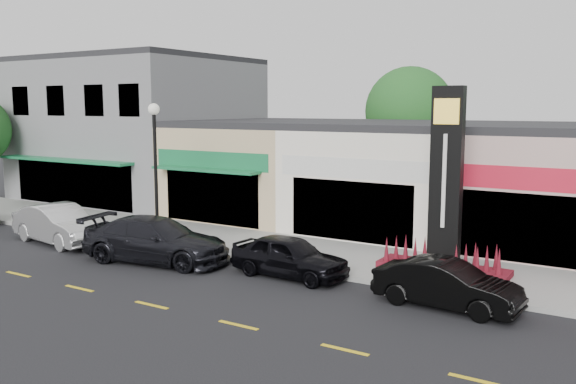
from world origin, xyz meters
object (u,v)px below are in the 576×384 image
Objects in this scene: car_white_van at (59,224)px; car_dark_sedan at (156,240)px; lamp_west_near at (155,159)px; car_black_sedan at (289,256)px; pylon_sign at (445,207)px; car_black_conv at (447,284)px.

car_white_van is 0.87× the size of car_dark_sedan.
lamp_west_near is 4.90m from car_white_van.
car_dark_sedan is at bearing 102.65° from car_black_sedan.
car_dark_sedan is at bearing -82.63° from car_white_van.
car_white_van is at bearing 97.03° from car_black_sedan.
car_dark_sedan is 1.36× the size of car_black_sedan.
car_white_van is (-14.70, -3.45, -1.49)m from pylon_sign.
pylon_sign is at bearing -68.13° from car_white_van.
car_dark_sedan is at bearing -47.41° from lamp_west_near.
car_black_sedan is (-4.24, -2.71, -1.59)m from pylon_sign.
car_white_van is 15.77m from car_black_conv.
car_white_van is at bearing -166.80° from pylon_sign.
pylon_sign is at bearing -78.64° from car_dark_sedan.
car_dark_sedan is at bearing -158.96° from pylon_sign.
lamp_west_near reaches higher than car_white_van.
lamp_west_near reaches higher than car_black_sedan.
lamp_west_near is at bearing 32.91° from car_dark_sedan.
car_black_sedan is at bearing -77.32° from car_white_van.
car_white_van is (-3.70, -1.75, -2.69)m from lamp_west_near.
car_dark_sedan reaches higher than car_black_conv.
car_dark_sedan reaches higher than car_black_sedan.
car_white_van is 10.49m from car_black_sedan.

